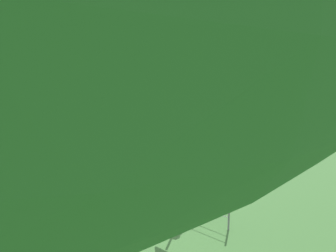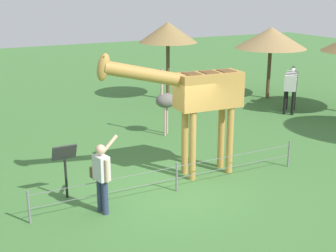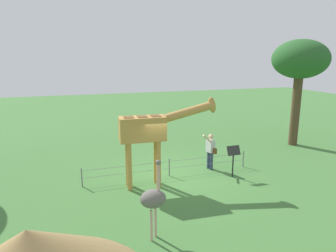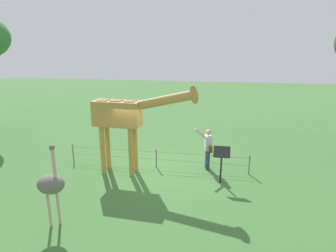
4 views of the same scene
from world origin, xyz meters
name	(u,v)px [view 1 (image 1 of 4)]	position (x,y,z in m)	size (l,w,h in m)	color
ground_plane	(130,196)	(0.00, 0.00, 0.00)	(60.00, 60.00, 0.00)	#427538
giraffe	(95,126)	(-0.94, -0.47, 2.16)	(3.81, 0.79, 3.38)	#BC8942
visitor	(187,180)	(1.96, 0.41, 0.90)	(0.68, 0.57, 1.67)	navy
tree_west	(36,30)	(-10.18, 3.24, 4.98)	(3.43, 3.43, 6.27)	brown
info_sign	(176,195)	(2.47, -0.68, 0.95)	(0.56, 0.21, 1.32)	black
wire_fence	(134,182)	(0.00, 0.19, 0.40)	(7.05, 0.05, 0.75)	slate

